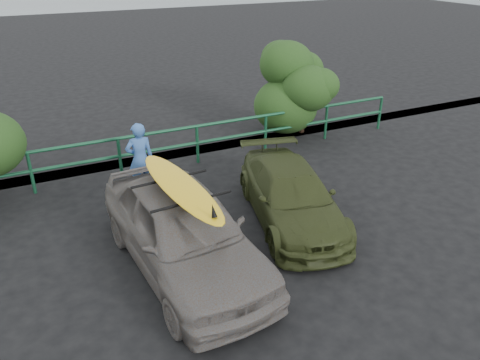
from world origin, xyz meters
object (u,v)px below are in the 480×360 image
object	(u,v)px
guardrail	(160,150)
man	(140,159)
sedan	(183,230)
surfboard	(180,186)
olive_vehicle	(291,195)

from	to	relation	value
guardrail	man	bearing A→B (deg)	-125.37
sedan	man	distance (m)	3.07
surfboard	guardrail	bearing A→B (deg)	74.22
guardrail	olive_vehicle	distance (m)	3.91
olive_vehicle	man	size ratio (longest dim) A/B	2.28
olive_vehicle	surfboard	xyz separation A→B (m)	(-2.51, -0.60, 1.04)
guardrail	sedan	world-z (taller)	sedan
man	surfboard	bearing A→B (deg)	91.49
olive_vehicle	man	world-z (taller)	man
guardrail	olive_vehicle	xyz separation A→B (m)	(1.70, -3.52, 0.04)
guardrail	man	size ratio (longest dim) A/B	8.31
guardrail	man	xyz separation A→B (m)	(-0.75, -1.05, 0.32)
olive_vehicle	surfboard	bearing A→B (deg)	-152.95
sedan	olive_vehicle	world-z (taller)	sedan
guardrail	surfboard	bearing A→B (deg)	-101.15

